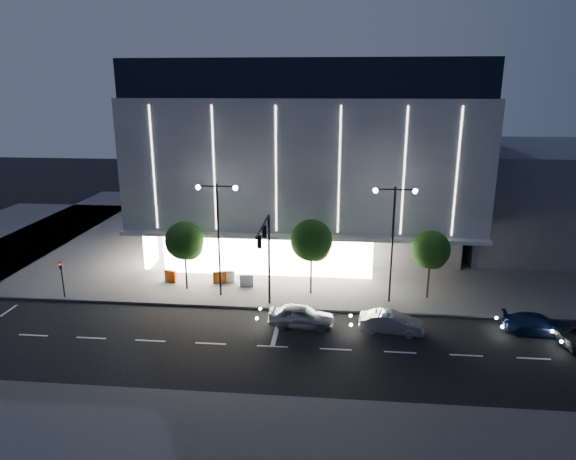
% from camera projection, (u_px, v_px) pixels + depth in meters
% --- Properties ---
extents(ground, '(160.00, 160.00, 0.00)m').
position_uv_depth(ground, '(245.00, 334.00, 34.19)').
color(ground, black).
rests_on(ground, ground).
extents(sidewalk_museum, '(70.00, 40.00, 0.15)m').
position_uv_depth(sidewalk_museum, '(328.00, 234.00, 56.70)').
color(sidewalk_museum, '#474747').
rests_on(sidewalk_museum, ground).
extents(museum, '(30.00, 25.80, 18.00)m').
position_uv_depth(museum, '(310.00, 153.00, 52.75)').
color(museum, '#4C4C51').
rests_on(museum, ground).
extents(annex_building, '(16.00, 20.00, 10.00)m').
position_uv_depth(annex_building, '(530.00, 194.00, 53.46)').
color(annex_building, '#4C4C51').
rests_on(annex_building, ground).
extents(traffic_mast, '(0.33, 5.89, 7.07)m').
position_uv_depth(traffic_mast, '(266.00, 247.00, 35.92)').
color(traffic_mast, black).
rests_on(traffic_mast, ground).
extents(street_lamp_west, '(3.16, 0.36, 9.00)m').
position_uv_depth(street_lamp_west, '(218.00, 223.00, 38.58)').
color(street_lamp_west, black).
rests_on(street_lamp_west, ground).
extents(street_lamp_east, '(3.16, 0.36, 9.00)m').
position_uv_depth(street_lamp_east, '(393.00, 228.00, 37.40)').
color(street_lamp_east, black).
rests_on(street_lamp_east, ground).
extents(ped_signal_far, '(0.22, 0.24, 3.00)m').
position_uv_depth(ped_signal_far, '(62.00, 276.00, 39.34)').
color(ped_signal_far, black).
rests_on(ped_signal_far, ground).
extents(tree_left, '(3.02, 3.02, 5.72)m').
position_uv_depth(tree_left, '(185.00, 243.00, 40.35)').
color(tree_left, black).
rests_on(tree_left, ground).
extents(tree_mid, '(3.25, 3.25, 6.15)m').
position_uv_depth(tree_mid, '(312.00, 243.00, 39.36)').
color(tree_mid, black).
rests_on(tree_mid, ground).
extents(tree_right, '(2.91, 2.91, 5.51)m').
position_uv_depth(tree_right, '(431.00, 252.00, 38.67)').
color(tree_right, black).
rests_on(tree_right, ground).
extents(car_lead, '(4.63, 2.12, 1.54)m').
position_uv_depth(car_lead, '(301.00, 316.00, 35.07)').
color(car_lead, '#9EA2A6').
rests_on(car_lead, ground).
extents(car_second, '(4.36, 1.94, 1.39)m').
position_uv_depth(car_second, '(391.00, 323.00, 34.28)').
color(car_second, silver).
rests_on(car_second, ground).
extents(car_third, '(4.75, 2.40, 1.32)m').
position_uv_depth(car_third, '(538.00, 325.00, 34.07)').
color(car_third, '#14244C').
rests_on(car_third, ground).
extents(barrier_a, '(1.11, 0.65, 1.00)m').
position_uv_depth(barrier_a, '(171.00, 276.00, 42.71)').
color(barrier_a, '#FF510E').
rests_on(barrier_a, sidewalk_museum).
extents(barrier_b, '(1.12, 0.35, 1.00)m').
position_uv_depth(barrier_b, '(247.00, 280.00, 41.76)').
color(barrier_b, silver).
rests_on(barrier_b, sidewalk_museum).
extents(barrier_c, '(1.13, 0.54, 1.00)m').
position_uv_depth(barrier_c, '(220.00, 277.00, 42.44)').
color(barrier_c, '#C4470A').
rests_on(barrier_c, sidewalk_museum).
extents(barrier_d, '(1.11, 0.29, 1.00)m').
position_uv_depth(barrier_d, '(228.00, 276.00, 42.66)').
color(barrier_d, white).
rests_on(barrier_d, sidewalk_museum).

